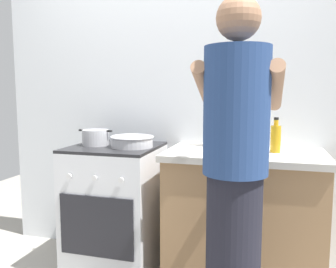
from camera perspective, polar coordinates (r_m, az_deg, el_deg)
name	(u,v)px	position (r m, az deg, el deg)	size (l,w,h in m)	color
back_wall	(201,96)	(2.65, 5.41, 6.22)	(3.20, 0.10, 2.50)	silver
countertop	(243,219)	(2.40, 12.09, -13.40)	(1.00, 0.60, 0.90)	#99724C
stove_range	(116,207)	(2.61, -8.49, -11.73)	(0.60, 0.62, 0.90)	silver
pot	(95,138)	(2.54, -11.71, -0.56)	(0.25, 0.19, 0.11)	#B2B2B7
mixing_bowl	(132,141)	(2.42, -5.87, -1.12)	(0.30, 0.30, 0.08)	#B7B7BC
utensil_crock	(211,133)	(2.47, 7.03, 0.23)	(0.10, 0.10, 0.32)	silver
spice_bottle	(238,144)	(2.29, 11.30, -1.68)	(0.04, 0.04, 0.09)	silver
oil_bottle	(276,138)	(2.29, 17.09, -0.63)	(0.06, 0.06, 0.22)	gold
person	(235,182)	(1.68, 10.80, -7.63)	(0.41, 0.50, 1.70)	black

